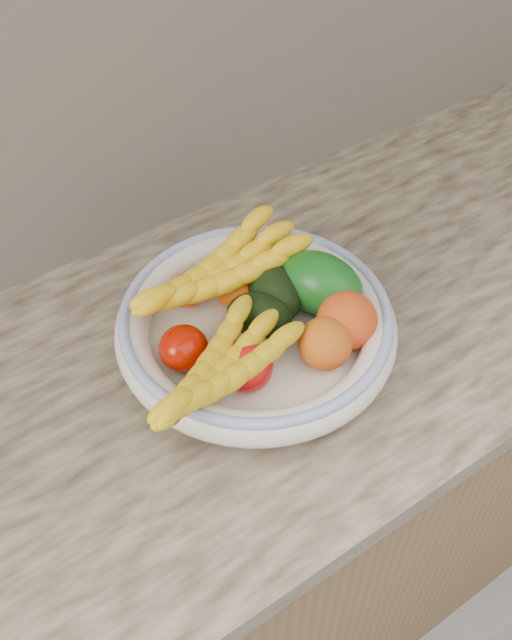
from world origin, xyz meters
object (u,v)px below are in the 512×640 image
object	(u,v)px
banana_bunch_back	(218,277)
banana_bunch_front	(220,374)
fruit_bowl	(256,326)
green_mango	(320,284)

from	to	relation	value
banana_bunch_back	banana_bunch_front	size ratio (longest dim) A/B	1.12
fruit_bowl	banana_bunch_back	distance (m)	0.09
green_mango	banana_bunch_back	size ratio (longest dim) A/B	0.44
green_mango	banana_bunch_front	bearing A→B (deg)	173.37
banana_bunch_back	banana_bunch_front	world-z (taller)	banana_bunch_back
green_mango	banana_bunch_front	xyz separation A→B (m)	(-0.21, -0.06, 0.01)
fruit_bowl	banana_bunch_front	distance (m)	0.12
fruit_bowl	banana_bunch_back	size ratio (longest dim) A/B	1.34
fruit_bowl	banana_bunch_front	bearing A→B (deg)	-146.29
banana_bunch_back	banana_bunch_front	bearing A→B (deg)	-127.35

